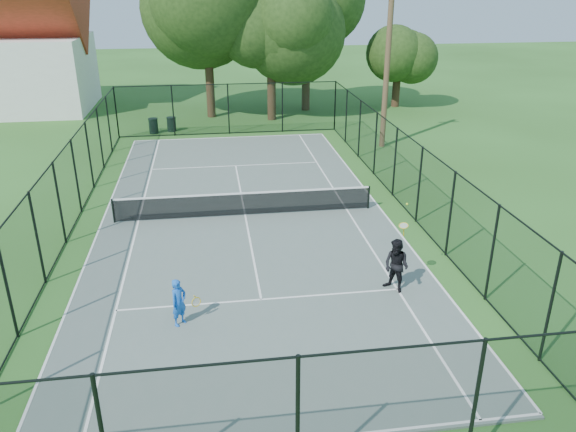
{
  "coord_description": "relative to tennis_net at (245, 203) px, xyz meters",
  "views": [
    {
      "loc": [
        -1.24,
        -20.43,
        8.66
      ],
      "look_at": [
        1.28,
        -3.0,
        1.2
      ],
      "focal_mm": 35.0,
      "sensor_mm": 36.0,
      "label": 1
    }
  ],
  "objects": [
    {
      "name": "tree_near_right",
      "position": [
        5.73,
        18.97,
        5.35
      ],
      "size": [
        6.76,
        6.76,
        9.33
      ],
      "color": "#332114",
      "rests_on": "ground"
    },
    {
      "name": "ground",
      "position": [
        0.0,
        0.0,
        -0.58
      ],
      "size": [
        120.0,
        120.0,
        0.0
      ],
      "primitive_type": "plane",
      "color": "#2A531C"
    },
    {
      "name": "tennis_net",
      "position": [
        0.0,
        0.0,
        0.0
      ],
      "size": [
        10.08,
        0.08,
        0.95
      ],
      "color": "black",
      "rests_on": "tennis_court"
    },
    {
      "name": "utility_pole",
      "position": [
        8.33,
        9.0,
        3.73
      ],
      "size": [
        1.4,
        0.3,
        8.5
      ],
      "color": "#4C3823",
      "rests_on": "ground"
    },
    {
      "name": "tree_far_right",
      "position": [
        12.44,
        19.17,
        2.82
      ],
      "size": [
        4.16,
        4.16,
        5.5
      ],
      "color": "#332114",
      "rests_on": "ground"
    },
    {
      "name": "trash_bin_left",
      "position": [
        -4.53,
        13.75,
        -0.11
      ],
      "size": [
        0.58,
        0.58,
        0.92
      ],
      "color": "black",
      "rests_on": "ground"
    },
    {
      "name": "fence",
      "position": [
        0.0,
        0.0,
        0.92
      ],
      "size": [
        13.1,
        26.1,
        3.0
      ],
      "color": "black",
      "rests_on": "ground"
    },
    {
      "name": "tennis_court",
      "position": [
        0.0,
        0.0,
        -0.55
      ],
      "size": [
        11.0,
        24.0,
        0.06
      ],
      "primitive_type": "cube",
      "color": "slate",
      "rests_on": "ground"
    },
    {
      "name": "player_blue",
      "position": [
        -2.28,
        -7.31,
        0.15
      ],
      "size": [
        0.87,
        0.58,
        1.34
      ],
      "color": "blue",
      "rests_on": "tennis_court"
    },
    {
      "name": "tree_near_left",
      "position": [
        -0.98,
        17.73,
        5.66
      ],
      "size": [
        7.77,
        7.77,
        10.13
      ],
      "color": "#332114",
      "rests_on": "ground"
    },
    {
      "name": "trash_bin_right",
      "position": [
        -3.48,
        14.11,
        -0.14
      ],
      "size": [
        0.58,
        0.58,
        0.87
      ],
      "color": "black",
      "rests_on": "ground"
    },
    {
      "name": "player_black",
      "position": [
        4.0,
        -6.44,
        0.31
      ],
      "size": [
        0.99,
        1.04,
        2.6
      ],
      "color": "black",
      "rests_on": "tennis_court"
    },
    {
      "name": "tree_near_mid",
      "position": [
        2.98,
        16.33,
        5.04
      ],
      "size": [
        6.97,
        6.97,
        9.12
      ],
      "color": "#332114",
      "rests_on": "ground"
    }
  ]
}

